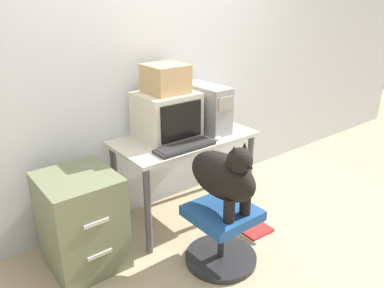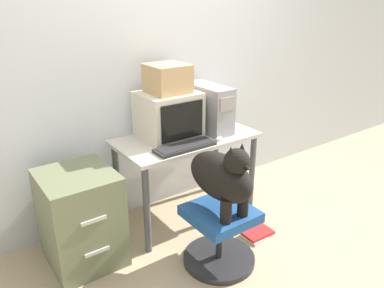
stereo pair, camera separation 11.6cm
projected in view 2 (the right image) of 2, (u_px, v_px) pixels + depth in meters
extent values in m
plane|color=tan|center=(207.00, 230.00, 3.04)|extent=(12.00, 12.00, 0.00)
cube|color=silver|center=(161.00, 58.00, 3.06)|extent=(8.00, 0.05, 2.60)
cube|color=beige|center=(186.00, 138.00, 3.00)|extent=(1.13, 0.59, 0.03)
cylinder|color=#4C4C51|center=(147.00, 210.00, 2.67)|extent=(0.05, 0.05, 0.69)
cylinder|color=#4C4C51|center=(252.00, 173.00, 3.23)|extent=(0.05, 0.05, 0.69)
cylinder|color=#4C4C51|center=(117.00, 184.00, 3.05)|extent=(0.05, 0.05, 0.69)
cylinder|color=#4C4C51|center=(216.00, 155.00, 3.60)|extent=(0.05, 0.05, 0.69)
cube|color=beige|center=(168.00, 115.00, 2.93)|extent=(0.44, 0.38, 0.36)
cube|color=black|center=(182.00, 121.00, 2.78)|extent=(0.36, 0.01, 0.28)
cube|color=#99999E|center=(208.00, 108.00, 3.08)|extent=(0.19, 0.47, 0.38)
cube|color=#9E998E|center=(227.00, 104.00, 2.87)|extent=(0.14, 0.01, 0.11)
cube|color=#2D2D2D|center=(185.00, 147.00, 2.76)|extent=(0.47, 0.16, 0.02)
cube|color=#292928|center=(185.00, 145.00, 2.75)|extent=(0.44, 0.13, 0.00)
ellipsoid|color=silver|center=(219.00, 139.00, 2.91)|extent=(0.07, 0.04, 0.03)
cylinder|color=#262628|center=(219.00, 258.00, 2.69)|extent=(0.51, 0.51, 0.04)
cylinder|color=#262628|center=(220.00, 237.00, 2.62)|extent=(0.05, 0.05, 0.32)
cube|color=#1E4C8C|center=(220.00, 214.00, 2.55)|extent=(0.42, 0.43, 0.07)
ellipsoid|color=black|center=(220.00, 176.00, 2.46)|extent=(0.27, 0.55, 0.30)
cylinder|color=black|center=(226.00, 211.00, 2.36)|extent=(0.07, 0.07, 0.17)
cylinder|color=black|center=(243.00, 204.00, 2.44)|extent=(0.07, 0.07, 0.17)
sphere|color=black|center=(237.00, 161.00, 2.28)|extent=(0.17, 0.17, 0.17)
cone|color=black|center=(245.00, 168.00, 2.23)|extent=(0.07, 0.08, 0.07)
cone|color=black|center=(231.00, 152.00, 2.24)|extent=(0.06, 0.06, 0.07)
cone|color=black|center=(242.00, 149.00, 2.28)|extent=(0.06, 0.06, 0.07)
torus|color=blue|center=(234.00, 169.00, 2.32)|extent=(0.12, 0.12, 0.02)
cube|color=#6B7251|center=(81.00, 218.00, 2.59)|extent=(0.48, 0.52, 0.68)
cube|color=beige|center=(94.00, 221.00, 2.35)|extent=(0.17, 0.01, 0.02)
cube|color=beige|center=(97.00, 252.00, 2.44)|extent=(0.17, 0.01, 0.02)
cube|color=tan|center=(167.00, 78.00, 2.82)|extent=(0.29, 0.29, 0.21)
cube|color=beige|center=(167.00, 64.00, 2.78)|extent=(0.04, 0.29, 0.00)
cube|color=silver|center=(258.00, 234.00, 2.97)|extent=(0.27, 0.19, 0.02)
cube|color=red|center=(258.00, 232.00, 2.96)|extent=(0.24, 0.16, 0.02)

